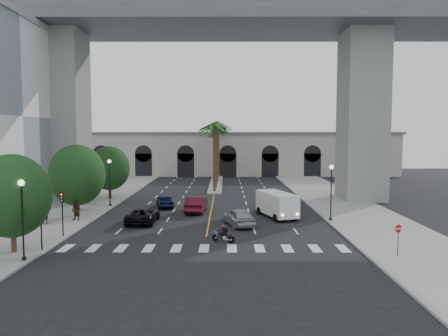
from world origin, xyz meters
TOP-DOWN VIEW (x-y plane):
  - ground at (0.00, 0.00)m, footprint 140.00×140.00m
  - sidewalk_left at (-15.00, 15.00)m, footprint 8.00×100.00m
  - sidewalk_right at (15.00, 15.00)m, footprint 8.00×100.00m
  - median at (0.00, 38.00)m, footprint 2.00×24.00m
  - pier_building at (0.00, 55.00)m, footprint 71.00×10.50m
  - bridge at (3.42, 22.00)m, footprint 75.00×13.00m
  - palm_a at (0.00, 28.00)m, footprint 3.20×3.20m
  - palm_b at (0.10, 32.00)m, footprint 3.20×3.20m
  - palm_c at (-0.20, 36.00)m, footprint 3.20×3.20m
  - palm_d at (0.15, 40.00)m, footprint 3.20×3.20m
  - palm_e at (-0.10, 44.00)m, footprint 3.20×3.20m
  - palm_f at (0.20, 48.00)m, footprint 3.20×3.20m
  - street_tree_near at (-13.00, -3.00)m, footprint 5.20×5.20m
  - street_tree_mid at (-13.00, 10.00)m, footprint 5.44×5.44m
  - street_tree_far at (-13.00, 22.00)m, footprint 5.04×5.04m
  - lamp_post_left_near at (-11.40, -5.00)m, footprint 0.40×0.40m
  - lamp_post_left_far at (-11.40, 16.00)m, footprint 0.40×0.40m
  - lamp_post_right at (11.40, 8.00)m, footprint 0.40×0.40m
  - traffic_signal_near at (-11.30, -2.50)m, footprint 0.25×0.18m
  - traffic_signal_far at (-11.30, 1.50)m, footprint 0.25×0.18m
  - motorcycle_rider at (1.43, 0.24)m, footprint 1.75×0.88m
  - car_a at (2.74, 6.24)m, footprint 3.18×5.11m
  - car_b at (-1.50, 12.94)m, footprint 2.23×5.31m
  - car_c at (-6.08, 7.43)m, footprint 2.59×5.40m
  - car_d at (6.89, 15.81)m, footprint 2.38×4.77m
  - car_e at (-5.23, 15.98)m, footprint 2.67×4.64m
  - cargo_van at (6.60, 10.07)m, footprint 3.81×6.14m
  - pedestrian_a at (-14.68, 6.24)m, footprint 0.79×0.60m
  - pedestrian_b at (-12.37, 7.75)m, footprint 1.08×0.93m
  - do_not_enter_sign at (13.00, -3.89)m, footprint 0.52×0.25m

SIDE VIEW (x-z plane):
  - ground at x=0.00m, z-range 0.00..0.00m
  - sidewalk_left at x=-15.00m, z-range 0.00..0.15m
  - sidewalk_right at x=15.00m, z-range 0.00..0.15m
  - median at x=0.00m, z-range 0.00..0.20m
  - motorcycle_rider at x=1.43m, z-range -0.06..1.30m
  - car_d at x=6.89m, z-range 0.00..1.33m
  - car_e at x=-5.23m, z-range 0.00..1.49m
  - car_c at x=-6.08m, z-range 0.00..1.49m
  - car_a at x=2.74m, z-range 0.00..1.62m
  - car_b at x=-1.50m, z-range 0.00..1.71m
  - pedestrian_b at x=-12.37m, z-range 0.15..2.08m
  - pedestrian_a at x=-14.68m, z-range 0.15..2.11m
  - cargo_van at x=6.60m, z-range 0.14..2.59m
  - do_not_enter_sign at x=13.00m, z-range 0.51..2.76m
  - traffic_signal_near at x=-11.30m, z-range 0.69..4.34m
  - traffic_signal_far at x=-11.30m, z-range 0.69..4.34m
  - lamp_post_left_near at x=-11.40m, z-range 0.55..5.90m
  - lamp_post_left_far at x=-11.40m, z-range 0.55..5.90m
  - lamp_post_right at x=11.40m, z-range 0.55..5.90m
  - street_tree_far at x=-13.00m, z-range 0.56..7.24m
  - street_tree_near at x=-13.00m, z-range 0.58..7.47m
  - street_tree_mid at x=-13.00m, z-range 0.61..7.81m
  - pier_building at x=0.00m, z-range 0.02..8.52m
  - palm_c at x=-0.20m, z-range 3.86..13.96m
  - palm_a at x=0.00m, z-range 3.95..14.25m
  - palm_e at x=-0.10m, z-range 3.99..14.39m
  - palm_b at x=0.10m, z-range 4.07..14.67m
  - palm_f at x=0.20m, z-range 4.11..14.81m
  - palm_d at x=0.15m, z-range 4.20..15.10m
  - bridge at x=3.42m, z-range 5.51..31.51m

